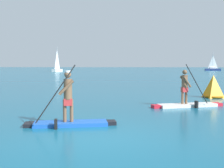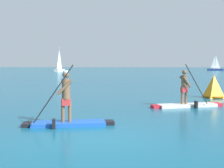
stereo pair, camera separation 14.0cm
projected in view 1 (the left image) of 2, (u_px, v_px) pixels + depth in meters
name	position (u px, v px, depth m)	size (l,w,h in m)	color
ground	(98.00, 139.00, 7.21)	(440.00, 440.00, 0.00)	#145B7A
paddleboarder_mid_center	(69.00, 114.00, 8.82)	(2.87, 1.22, 1.93)	blue
paddleboarder_far_right	(187.00, 100.00, 12.75)	(3.33, 1.46, 1.93)	white
race_marker_buoy	(213.00, 88.00, 16.31)	(1.29, 1.29, 1.31)	orange
sailboat_left_horizon	(57.00, 68.00, 76.47)	(2.08, 4.21, 6.72)	white
sailboat_right_horizon	(213.00, 68.00, 91.28)	(5.00, 2.00, 6.07)	navy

